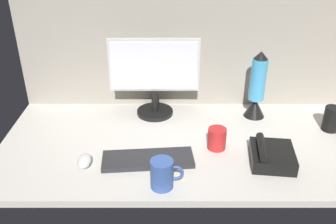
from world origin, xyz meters
TOP-DOWN VIEW (x-y plane):
  - ground_plane at (0.00, 0.00)cm, footprint 180.00×80.00cm
  - cubicle_wall_back at (0.00, 37.50)cm, footprint 180.00×5.00cm
  - monitor at (-22.96, 25.12)cm, footprint 43.13×18.00cm
  - keyboard at (-24.53, -16.26)cm, footprint 37.96×16.06cm
  - mouse at (-49.93, -18.20)cm, footprint 6.28×9.98cm
  - mug_black_travel at (58.89, 8.73)cm, footprint 7.44×7.44cm
  - mug_red_plastic at (4.43, -6.35)cm, footprint 7.85×7.85cm
  - mug_ceramic_blue at (-18.42, -31.96)cm, footprint 12.29×8.46cm
  - lava_lamp at (26.39, 22.26)cm, footprint 10.27×10.27cm
  - desk_phone at (25.29, -16.49)cm, footprint 19.11×20.86cm

SIDE VIEW (x-z plane):
  - ground_plane at x=0.00cm, z-range -3.00..0.00cm
  - keyboard at x=-24.53cm, z-range 0.00..2.00cm
  - mouse at x=-49.93cm, z-range 0.00..3.40cm
  - desk_phone at x=25.29cm, z-range -1.21..7.59cm
  - mug_red_plastic at x=4.43cm, z-range 0.00..9.38cm
  - mug_ceramic_blue at x=-18.42cm, z-range 0.02..11.52cm
  - mug_black_travel at x=58.89cm, z-range 0.00..11.61cm
  - lava_lamp at x=26.39cm, z-range -2.71..30.91cm
  - monitor at x=-22.96cm, z-range 2.20..40.74cm
  - cubicle_wall_back at x=0.00cm, z-range 0.00..69.87cm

